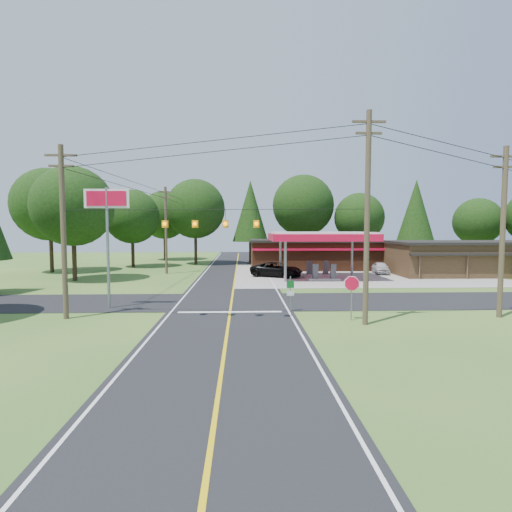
{
  "coord_description": "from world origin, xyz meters",
  "views": [
    {
      "loc": [
        0.77,
        -28.31,
        5.27
      ],
      "look_at": [
        2.0,
        7.0,
        2.8
      ],
      "focal_mm": 28.0,
      "sensor_mm": 36.0,
      "label": 1
    }
  ],
  "objects_px": {
    "sedan_car": "(381,268)",
    "octagonal_stop_sign": "(352,287)",
    "big_stop_sign": "(107,217)",
    "gas_canopy": "(321,238)",
    "suv_car": "(277,270)"
  },
  "relations": [
    {
      "from": "gas_canopy",
      "to": "octagonal_stop_sign",
      "type": "bearing_deg",
      "value": -96.0
    },
    {
      "from": "big_stop_sign",
      "to": "suv_car",
      "type": "bearing_deg",
      "value": 52.87
    },
    {
      "from": "sedan_car",
      "to": "octagonal_stop_sign",
      "type": "height_order",
      "value": "octagonal_stop_sign"
    },
    {
      "from": "gas_canopy",
      "to": "octagonal_stop_sign",
      "type": "height_order",
      "value": "gas_canopy"
    },
    {
      "from": "gas_canopy",
      "to": "sedan_car",
      "type": "bearing_deg",
      "value": 27.25
    },
    {
      "from": "suv_car",
      "to": "octagonal_stop_sign",
      "type": "relative_size",
      "value": 2.17
    },
    {
      "from": "gas_canopy",
      "to": "big_stop_sign",
      "type": "height_order",
      "value": "big_stop_sign"
    },
    {
      "from": "gas_canopy",
      "to": "big_stop_sign",
      "type": "bearing_deg",
      "value": -138.56
    },
    {
      "from": "gas_canopy",
      "to": "suv_car",
      "type": "height_order",
      "value": "gas_canopy"
    },
    {
      "from": "gas_canopy",
      "to": "sedan_car",
      "type": "distance_m",
      "value": 9.44
    },
    {
      "from": "sedan_car",
      "to": "big_stop_sign",
      "type": "xyz_separation_m",
      "value": [
        -24.76,
        -19.01,
        5.32
      ]
    },
    {
      "from": "sedan_car",
      "to": "octagonal_stop_sign",
      "type": "relative_size",
      "value": 1.54
    },
    {
      "from": "octagonal_stop_sign",
      "to": "gas_canopy",
      "type": "bearing_deg",
      "value": 84.0
    },
    {
      "from": "gas_canopy",
      "to": "octagonal_stop_sign",
      "type": "relative_size",
      "value": 4.11
    },
    {
      "from": "sedan_car",
      "to": "big_stop_sign",
      "type": "distance_m",
      "value": 31.67
    }
  ]
}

